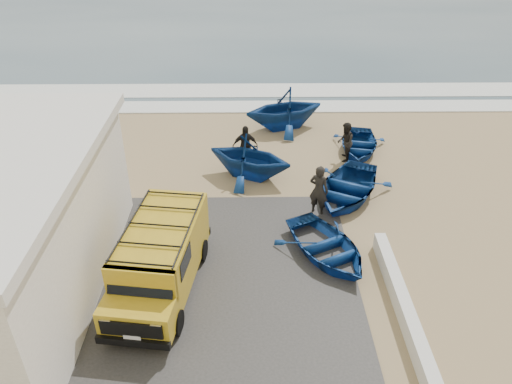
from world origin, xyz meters
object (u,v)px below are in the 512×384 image
object	(u,v)px
boat_near_left	(327,247)
fisherman_front	(319,190)
boat_near_right	(347,187)
boat_mid_right	(359,144)
boat_far_left	(284,108)
fisherman_middle	(345,142)
parapet	(403,307)
fisherman_back	(245,146)
van	(160,257)
boat_mid_left	(249,157)

from	to	relation	value
boat_near_left	fisherman_front	bearing A→B (deg)	63.50
boat_near_left	boat_near_right	world-z (taller)	boat_near_right
boat_mid_right	boat_far_left	distance (m)	4.12
fisherman_front	fisherman_middle	distance (m)	4.35
fisherman_front	boat_mid_right	bearing A→B (deg)	-87.76
fisherman_front	boat_far_left	bearing A→B (deg)	-55.60
parapet	fisherman_back	distance (m)	9.66
parapet	van	world-z (taller)	van
boat_near_left	boat_far_left	world-z (taller)	boat_far_left
boat_near_left	boat_far_left	distance (m)	9.91
fisherman_front	boat_near_right	bearing A→B (deg)	-110.59
boat_near_right	boat_mid_left	distance (m)	4.02
fisherman_middle	fisherman_back	world-z (taller)	fisherman_back
boat_near_right	fisherman_back	distance (m)	4.63
van	boat_near_right	distance (m)	7.92
boat_far_left	fisherman_middle	bearing A→B (deg)	16.31
boat_near_right	boat_far_left	xyz separation A→B (m)	(-2.01, 6.33, 0.59)
van	fisherman_front	xyz separation A→B (m)	(4.97, 3.80, -0.16)
parapet	boat_mid_left	xyz separation A→B (m)	(-4.20, 7.64, 0.64)
boat_near_right	boat_far_left	bearing A→B (deg)	134.63
boat_far_left	fisherman_front	xyz separation A→B (m)	(0.78, -7.40, -0.05)
fisherman_middle	boat_near_right	bearing A→B (deg)	3.53
van	boat_near_left	xyz separation A→B (m)	(4.97, 1.34, -0.74)
boat_near_right	parapet	bearing A→B (deg)	-57.96
parapet	fisherman_middle	size ratio (longest dim) A/B	3.54
boat_mid_left	parapet	bearing A→B (deg)	-126.33
boat_mid_right	fisherman_front	xyz separation A→B (m)	(-2.38, -4.83, 0.61)
boat_mid_left	fisherman_front	size ratio (longest dim) A/B	1.81
fisherman_back	boat_near_left	bearing A→B (deg)	-73.38
boat_mid_right	fisherman_back	bearing A→B (deg)	-153.91
boat_near_right	boat_mid_left	xyz separation A→B (m)	(-3.67, 1.58, 0.50)
fisherman_middle	fisherman_back	bearing A→B (deg)	-73.24
boat_near_right	fisherman_middle	size ratio (longest dim) A/B	2.37
parapet	fisherman_back	xyz separation A→B (m)	(-4.38, 8.58, 0.63)
boat_mid_right	boat_far_left	bearing A→B (deg)	152.99
boat_near_left	boat_far_left	size ratio (longest dim) A/B	0.93
van	parapet	bearing A→B (deg)	-2.16
van	boat_near_left	size ratio (longest dim) A/B	1.42
boat_near_left	boat_mid_left	xyz separation A→B (m)	(-2.43, 5.11, 0.54)
fisherman_front	fisherman_back	distance (m)	4.44
van	boat_far_left	size ratio (longest dim) A/B	1.32
boat_mid_left	fisherman_middle	distance (m)	4.27
boat_far_left	fisherman_back	xyz separation A→B (m)	(-1.84, -3.81, -0.10)
parapet	fisherman_back	bearing A→B (deg)	117.04
boat_near_left	boat_mid_right	world-z (taller)	boat_near_left
fisherman_back	van	bearing A→B (deg)	-114.41
boat_near_left	boat_mid_right	xyz separation A→B (m)	(2.38, 7.29, -0.02)
fisherman_front	fisherman_middle	size ratio (longest dim) A/B	1.13
parapet	fisherman_back	world-z (taller)	fisherman_back
boat_mid_left	boat_mid_right	size ratio (longest dim) A/B	1.04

